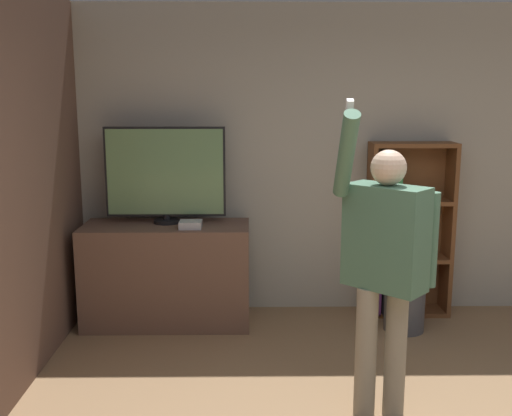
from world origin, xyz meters
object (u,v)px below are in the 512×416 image
at_px(game_console, 191,225).
at_px(waste_bin, 404,305).
at_px(person, 385,259).
at_px(television, 165,174).
at_px(bookshelf, 400,231).

distance_m(game_console, waste_bin, 1.89).
bearing_deg(person, waste_bin, 112.77).
height_order(television, waste_bin, television).
bearing_deg(television, person, -46.89).
relative_size(television, waste_bin, 2.32).
xyz_separation_m(television, game_console, (0.22, -0.20, -0.39)).
height_order(person, waste_bin, person).
bearing_deg(waste_bin, bookshelf, 85.13).
distance_m(television, game_console, 0.49).
relative_size(bookshelf, person, 0.80).
bearing_deg(bookshelf, person, -107.03).
distance_m(person, waste_bin, 1.62).
bearing_deg(television, bookshelf, 3.70).
height_order(television, game_console, television).
distance_m(game_console, person, 1.89).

